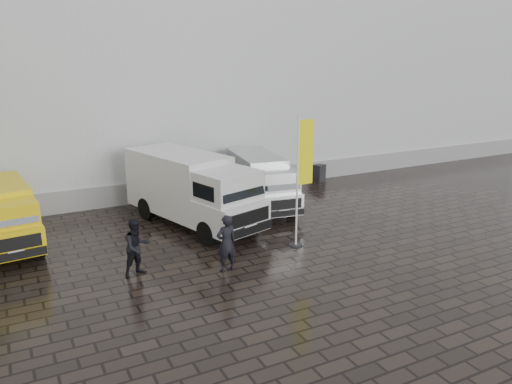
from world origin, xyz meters
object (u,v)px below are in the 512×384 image
(van_yellow, at_px, (3,218))
(van_silver, at_px, (262,182))
(van_white, at_px, (193,191))
(flagpole, at_px, (302,174))
(wheelie_bin, at_px, (319,173))
(person_front, at_px, (226,243))
(person_tent, at_px, (137,247))

(van_yellow, height_order, van_silver, van_silver)
(van_white, height_order, flagpole, flagpole)
(van_yellow, xyz_separation_m, van_white, (6.96, -0.80, 0.30))
(van_yellow, xyz_separation_m, wheelie_bin, (15.65, 2.88, -0.68))
(van_white, distance_m, person_front, 4.76)
(wheelie_bin, bearing_deg, van_silver, -165.91)
(van_white, height_order, person_tent, van_white)
(wheelie_bin, relative_size, person_front, 0.49)
(flagpole, relative_size, person_tent, 2.55)
(wheelie_bin, relative_size, person_tent, 0.49)
(person_front, distance_m, person_tent, 2.83)
(van_yellow, bearing_deg, flagpole, -32.09)
(flagpole, bearing_deg, van_yellow, 154.27)
(van_silver, height_order, person_tent, van_silver)
(person_tent, bearing_deg, van_yellow, 110.88)
(person_tent, bearing_deg, person_front, -39.44)
(van_white, distance_m, person_tent, 4.94)
(van_yellow, height_order, wheelie_bin, van_yellow)
(person_front, bearing_deg, van_yellow, -44.23)
(van_white, bearing_deg, van_yellow, 156.93)
(van_yellow, xyz_separation_m, van_silver, (10.62, 0.11, 0.02))
(van_yellow, distance_m, person_front, 8.40)
(van_yellow, xyz_separation_m, flagpole, (9.69, -4.67, 1.54))
(van_silver, relative_size, person_front, 2.83)
(van_silver, relative_size, wheelie_bin, 5.78)
(van_yellow, bearing_deg, person_tent, -56.80)
(wheelie_bin, bearing_deg, van_yellow, 175.72)
(wheelie_bin, height_order, person_front, person_front)
(van_white, relative_size, flagpole, 1.39)
(flagpole, bearing_deg, van_white, 125.18)
(flagpole, height_order, person_tent, flagpole)
(flagpole, xyz_separation_m, wheelie_bin, (5.96, 7.55, -2.22))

